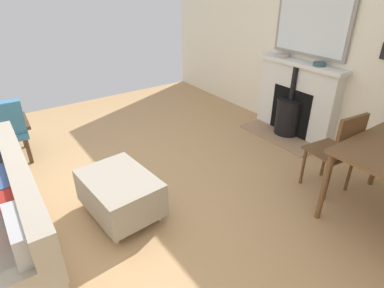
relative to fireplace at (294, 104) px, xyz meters
The scene contains 8 objects.
ground_plane 2.84m from the fireplace, ahead, with size 5.99×5.75×0.01m, color tan.
wall_left 0.92m from the fireplace, 156.35° to the right, with size 0.12×5.75×2.67m, color silver.
fireplace is the anchor object (origin of this frame).
mirror_over_mantel 1.11m from the fireplace, behind, with size 0.04×1.07×0.95m.
mantel_bowl_near 0.67m from the fireplace, 92.33° to the right, with size 0.14×0.14×0.05m.
mantel_bowl_far 0.66m from the fireplace, 92.55° to the left, with size 0.15×0.15×0.04m.
ottoman 2.69m from the fireplace, ahead, with size 0.60×0.80×0.41m.
dining_chair_near_fireplace 1.37m from the fireplace, 56.58° to the left, with size 0.44×0.44×0.88m.
Camera 1 is at (0.69, 2.62, 2.01)m, focal length 29.80 mm.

